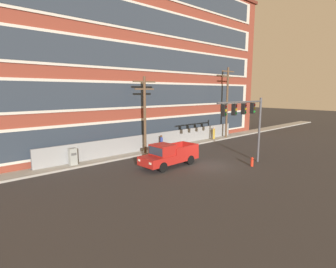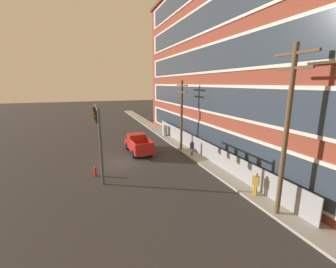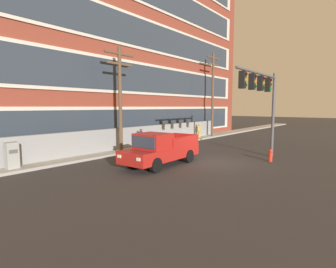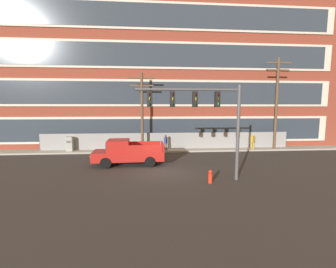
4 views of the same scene
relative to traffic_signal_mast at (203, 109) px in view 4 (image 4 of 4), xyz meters
name	(u,v)px [view 4 (image 4 of 4)]	position (x,y,z in m)	size (l,w,h in m)	color
ground_plane	(163,171)	(-2.23, 2.14, -4.28)	(160.00, 160.00, 0.00)	#333030
sidewalk_building_side	(159,150)	(-2.23, 9.60, -4.20)	(80.00, 1.98, 0.16)	#9E9B93
brick_mill_building	(162,64)	(-1.51, 15.13, 5.41)	(39.43, 9.67, 19.34)	brown
chain_link_fence	(168,141)	(-1.23, 9.93, -3.34)	(25.54, 0.06, 1.83)	gray
traffic_signal_mast	(203,109)	(0.00, 0.00, 0.00)	(6.14, 0.43, 5.70)	#4C4C51
pickup_truck_red	(127,153)	(-4.85, 4.19, -3.34)	(5.44, 2.21, 1.95)	#AD1E19
utility_pole_near_corner	(142,109)	(-3.83, 8.84, 0.02)	(2.60, 0.26, 7.66)	brown
utility_pole_midblock	(277,100)	(9.69, 9.01, 0.86)	(2.52, 0.26, 9.29)	brown
electrical_cabinet	(70,145)	(-10.92, 9.40, -3.49)	(0.60, 0.52, 1.57)	#939993
pedestrian_near_cabinet	(253,141)	(7.52, 9.31, -3.30)	(0.47, 0.42, 1.69)	#B7932D
pedestrian_by_fence	(166,142)	(-1.55, 9.08, -3.30)	(0.40, 0.47, 1.69)	#4C4C51
fire_hydrant	(210,177)	(0.39, -0.49, -3.89)	(0.24, 0.24, 0.78)	red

